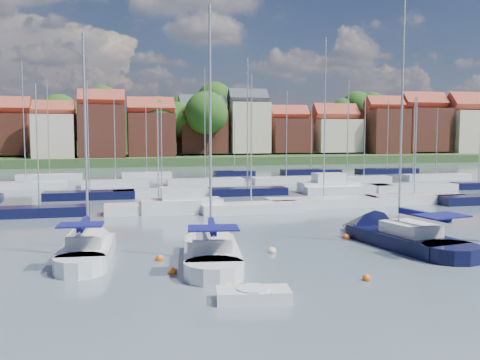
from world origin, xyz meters
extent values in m
plane|color=#45565E|center=(0.00, 40.00, 0.00)|extent=(260.00, 260.00, 0.00)
cube|color=silver|center=(-12.50, 4.06, 0.25)|extent=(3.06, 6.43, 1.20)
cone|color=silver|center=(-12.21, 7.96, 0.25)|extent=(2.82, 3.22, 2.61)
cylinder|color=silver|center=(-12.72, 0.94, 0.25)|extent=(2.79, 2.79, 1.20)
cube|color=silver|center=(-12.53, 3.63, 1.20)|extent=(2.01, 2.73, 0.70)
cylinder|color=#B2B2B7|center=(-12.46, 4.49, 6.64)|extent=(0.14, 0.14, 11.59)
cylinder|color=#B2B2B7|center=(-12.59, 2.76, 2.05)|extent=(0.35, 3.47, 0.10)
cube|color=#101152|center=(-12.59, 2.76, 2.20)|extent=(0.54, 3.32, 0.35)
cube|color=#101152|center=(-12.67, 1.63, 2.35)|extent=(2.32, 1.72, 0.08)
cube|color=silver|center=(-5.92, 1.87, 0.25)|extent=(3.84, 7.32, 1.20)
cone|color=silver|center=(-5.32, 6.20, 0.25)|extent=(3.35, 3.76, 2.91)
cylinder|color=silver|center=(-6.40, -1.59, 0.25)|extent=(3.28, 3.28, 1.20)
cube|color=silver|center=(-5.99, 1.39, 1.20)|extent=(2.42, 3.16, 0.70)
cylinder|color=#B2B2B7|center=(-5.86, 2.35, 7.32)|extent=(0.14, 0.14, 12.93)
cylinder|color=#B2B2B7|center=(-6.12, 0.43, 2.05)|extent=(0.63, 3.86, 0.10)
cube|color=#101152|center=(-6.12, 0.43, 2.20)|extent=(0.80, 3.69, 0.35)
cube|color=#101152|center=(-6.30, -0.82, 2.35)|extent=(2.69, 2.07, 0.08)
cube|color=black|center=(6.35, 3.01, 0.25)|extent=(4.52, 8.16, 1.20)
cone|color=black|center=(5.50, 7.75, 0.25)|extent=(3.82, 4.26, 3.21)
cylinder|color=black|center=(7.02, -0.79, 0.25)|extent=(3.73, 3.73, 1.20)
cube|color=silver|center=(6.44, 2.48, 1.20)|extent=(2.78, 3.56, 0.70)
cylinder|color=#B2B2B7|center=(6.25, 3.53, 8.16)|extent=(0.14, 0.14, 14.61)
cylinder|color=#B2B2B7|center=(6.63, 1.43, 2.05)|extent=(0.85, 4.24, 0.10)
cube|color=#101152|center=(6.63, 1.43, 2.20)|extent=(1.01, 4.06, 0.35)
cube|color=#101152|center=(6.87, 0.05, 2.35)|extent=(3.03, 2.38, 0.08)
cube|color=silver|center=(-5.42, -5.22, 0.22)|extent=(3.26, 1.86, 0.61)
cylinder|color=silver|center=(-5.42, -5.22, 0.39)|extent=(1.43, 1.43, 0.39)
sphere|color=beige|center=(-6.13, -3.48, 0.00)|extent=(0.48, 0.48, 0.48)
sphere|color=#D85914|center=(-8.24, -0.13, 0.00)|extent=(0.44, 0.44, 0.44)
sphere|color=#D85914|center=(0.61, -3.44, 0.00)|extent=(0.41, 0.41, 0.41)
sphere|color=#D85914|center=(3.83, 5.98, 0.00)|extent=(0.48, 0.48, 0.48)
sphere|color=beige|center=(-2.08, 3.19, 0.00)|extent=(0.50, 0.50, 0.50)
sphere|color=#D85914|center=(-8.63, 2.79, 0.00)|extent=(0.47, 0.47, 0.47)
cube|color=black|center=(-17.11, 20.54, 0.35)|extent=(8.01, 2.24, 1.00)
cylinder|color=#B2B2B7|center=(-17.11, 20.54, 5.93)|extent=(0.12, 0.12, 10.16)
cube|color=silver|center=(-7.27, 20.20, 0.35)|extent=(9.22, 2.58, 1.00)
cylinder|color=#B2B2B7|center=(-7.27, 20.20, 4.94)|extent=(0.12, 0.12, 8.18)
cube|color=silver|center=(0.63, 18.61, 0.35)|extent=(8.78, 2.46, 1.00)
cylinder|color=#B2B2B7|center=(0.63, 18.61, 6.38)|extent=(0.12, 0.12, 11.06)
cube|color=silver|center=(8.23, 20.67, 0.35)|extent=(10.79, 3.02, 1.00)
cylinder|color=#B2B2B7|center=(8.23, 20.67, 8.29)|extent=(0.12, 0.12, 14.87)
cube|color=silver|center=(17.98, 21.03, 0.35)|extent=(10.13, 2.84, 1.00)
cylinder|color=#B2B2B7|center=(17.98, 21.03, 5.65)|extent=(0.12, 0.12, 9.59)
cube|color=silver|center=(-5.31, 20.00, 0.50)|extent=(7.00, 2.60, 1.40)
cube|color=silver|center=(-5.31, 20.00, 1.60)|extent=(3.50, 2.20, 1.30)
cube|color=black|center=(-13.55, 31.64, 0.35)|extent=(9.30, 2.60, 1.00)
cylinder|color=#B2B2B7|center=(-13.55, 31.64, 6.59)|extent=(0.12, 0.12, 11.48)
cube|color=silver|center=(-5.94, 32.01, 0.35)|extent=(10.40, 2.91, 1.00)
cylinder|color=#B2B2B7|center=(-5.94, 32.01, 5.24)|extent=(0.12, 0.12, 8.77)
cube|color=black|center=(3.48, 31.28, 0.35)|extent=(8.80, 2.46, 1.00)
cylinder|color=#B2B2B7|center=(3.48, 31.28, 8.01)|extent=(0.12, 0.12, 14.33)
cube|color=silver|center=(15.40, 31.16, 0.35)|extent=(10.73, 3.00, 1.00)
cylinder|color=#B2B2B7|center=(15.40, 31.16, 6.92)|extent=(0.12, 0.12, 12.14)
cube|color=silver|center=(23.82, 30.97, 0.35)|extent=(10.48, 2.93, 1.00)
cylinder|color=#B2B2B7|center=(23.82, 30.97, 5.99)|extent=(0.12, 0.12, 10.28)
cube|color=black|center=(32.94, 31.07, 0.35)|extent=(6.84, 1.91, 1.00)
cylinder|color=#B2B2B7|center=(32.94, 31.07, 5.26)|extent=(0.12, 0.12, 8.82)
cube|color=silver|center=(13.46, 32.00, 0.50)|extent=(7.00, 2.60, 1.40)
cube|color=silver|center=(13.46, 32.00, 1.60)|extent=(3.50, 2.20, 1.30)
cube|color=silver|center=(-21.71, 44.21, 0.35)|extent=(9.71, 2.72, 1.00)
cylinder|color=#B2B2B7|center=(-21.71, 44.21, 8.29)|extent=(0.12, 0.12, 14.88)
cube|color=silver|center=(-10.84, 44.51, 0.35)|extent=(8.49, 2.38, 1.00)
cylinder|color=#B2B2B7|center=(-10.84, 44.51, 6.51)|extent=(0.12, 0.12, 11.31)
cube|color=silver|center=(0.79, 43.78, 0.35)|extent=(10.16, 2.85, 1.00)
cylinder|color=#B2B2B7|center=(0.79, 43.78, 8.15)|extent=(0.12, 0.12, 14.59)
cube|color=silver|center=(12.17, 43.90, 0.35)|extent=(9.53, 2.67, 1.00)
cylinder|color=#B2B2B7|center=(12.17, 43.90, 6.81)|extent=(0.12, 0.12, 11.91)
cube|color=silver|center=(23.16, 42.50, 0.35)|extent=(7.62, 2.13, 1.00)
cylinder|color=#B2B2B7|center=(23.16, 42.50, 6.91)|extent=(0.12, 0.12, 12.13)
cube|color=silver|center=(35.22, 43.59, 0.35)|extent=(10.17, 2.85, 1.00)
cylinder|color=#B2B2B7|center=(35.22, 43.59, 5.72)|extent=(0.12, 0.12, 9.73)
cube|color=silver|center=(-20.26, 56.56, 0.35)|extent=(9.24, 2.59, 1.00)
cylinder|color=#B2B2B7|center=(-20.26, 56.56, 7.43)|extent=(0.12, 0.12, 13.17)
cube|color=silver|center=(-6.08, 57.30, 0.35)|extent=(7.57, 2.12, 1.00)
cylinder|color=#B2B2B7|center=(-6.08, 57.30, 5.97)|extent=(0.12, 0.12, 10.24)
cube|color=black|center=(7.88, 57.47, 0.35)|extent=(6.58, 1.84, 1.00)
cylinder|color=#B2B2B7|center=(7.88, 57.47, 4.85)|extent=(0.12, 0.12, 8.01)
cube|color=black|center=(20.94, 57.40, 0.35)|extent=(9.92, 2.78, 1.00)
cylinder|color=#B2B2B7|center=(20.94, 57.40, 6.31)|extent=(0.12, 0.12, 10.92)
cube|color=black|center=(34.28, 56.37, 0.35)|extent=(10.55, 2.95, 1.00)
cylinder|color=#B2B2B7|center=(34.28, 56.37, 6.61)|extent=(0.12, 0.12, 11.51)
cube|color=#344B25|center=(0.00, 117.00, 0.30)|extent=(200.00, 70.00, 3.00)
cube|color=#344B25|center=(0.00, 142.00, 5.00)|extent=(200.00, 60.00, 14.00)
cube|color=brown|center=(-33.65, 97.79, 6.56)|extent=(10.37, 9.97, 8.73)
cube|color=brown|center=(-33.65, 97.79, 12.20)|extent=(10.57, 5.13, 5.13)
cube|color=beige|center=(-22.74, 89.00, 6.08)|extent=(8.09, 8.80, 8.96)
cube|color=brown|center=(-22.74, 89.00, 11.55)|extent=(8.25, 4.00, 4.00)
cube|color=brown|center=(-13.35, 89.94, 7.08)|extent=(9.36, 10.17, 10.97)
cube|color=brown|center=(-13.35, 89.94, 13.72)|extent=(9.54, 4.63, 4.63)
cube|color=brown|center=(-3.04, 91.65, 6.31)|extent=(9.90, 8.56, 9.42)
cube|color=brown|center=(-3.04, 91.65, 12.23)|extent=(10.10, 4.90, 4.90)
cube|color=brown|center=(9.10, 96.65, 6.95)|extent=(10.59, 8.93, 9.49)
cube|color=#383A42|center=(9.10, 96.65, 12.99)|extent=(10.80, 5.24, 5.24)
cube|color=beige|center=(19.71, 95.80, 8.02)|extent=(9.01, 8.61, 11.65)
cube|color=#383A42|center=(19.71, 95.80, 14.95)|extent=(9.19, 4.46, 4.46)
cube|color=brown|center=(30.17, 97.00, 6.20)|extent=(9.10, 9.34, 8.00)
cube|color=brown|center=(30.17, 97.00, 11.32)|extent=(9.28, 4.50, 4.50)
cube|color=beige|center=(41.95, 96.59, 6.14)|extent=(10.86, 9.59, 7.88)
cube|color=brown|center=(41.95, 96.59, 11.41)|extent=(11.07, 5.37, 5.37)
cube|color=brown|center=(53.76, 93.92, 7.09)|extent=(9.18, 9.96, 10.97)
cube|color=brown|center=(53.76, 93.92, 13.70)|extent=(9.36, 4.54, 4.54)
cube|color=brown|center=(65.18, 95.21, 7.58)|extent=(11.39, 9.67, 10.76)
cube|color=brown|center=(65.18, 95.21, 14.36)|extent=(11.62, 5.64, 5.64)
cube|color=beige|center=(78.01, 93.34, 7.00)|extent=(12.95, 8.52, 10.80)
cube|color=brown|center=(78.01, 93.34, 13.99)|extent=(13.21, 6.41, 6.41)
cylinder|color=#382619|center=(56.77, 115.51, 8.51)|extent=(0.50, 0.50, 4.47)
sphere|color=#2F571B|center=(56.77, 115.51, 14.58)|extent=(8.18, 8.18, 8.18)
cylinder|color=#382619|center=(3.46, 95.93, 3.83)|extent=(0.50, 0.50, 4.46)
sphere|color=#2F571B|center=(3.46, 95.93, 9.88)|extent=(8.15, 8.15, 8.15)
cylinder|color=#382619|center=(15.22, 113.68, 8.58)|extent=(0.50, 0.50, 5.15)
sphere|color=#2F571B|center=(15.22, 113.68, 15.56)|extent=(9.41, 9.41, 9.41)
cylinder|color=#382619|center=(-13.54, 116.31, 8.68)|extent=(0.50, 0.50, 4.56)
sphere|color=#2F571B|center=(-13.54, 116.31, 14.87)|extent=(8.34, 8.34, 8.34)
cylinder|color=#382619|center=(-23.24, 105.25, 4.18)|extent=(0.50, 0.50, 5.15)
sphere|color=#2F571B|center=(-23.24, 105.25, 11.17)|extent=(9.42, 9.42, 9.42)
cylinder|color=#382619|center=(13.76, 104.71, 3.48)|extent=(0.50, 0.50, 3.77)
sphere|color=#2F571B|center=(13.76, 104.71, 8.60)|extent=(6.89, 6.89, 6.89)
cylinder|color=#382619|center=(9.05, 90.94, 4.21)|extent=(0.50, 0.50, 5.21)
sphere|color=#2F571B|center=(9.05, 90.94, 11.28)|extent=(9.53, 9.53, 9.53)
cylinder|color=#382619|center=(61.93, 101.62, 3.09)|extent=(0.50, 0.50, 2.97)
sphere|color=#2F571B|center=(61.93, 101.62, 7.12)|extent=(5.44, 5.44, 5.44)
cylinder|color=#382619|center=(-1.15, 93.75, 4.02)|extent=(0.50, 0.50, 4.84)
sphere|color=#2F571B|center=(-1.15, 93.75, 10.59)|extent=(8.85, 8.85, 8.85)
cylinder|color=#382619|center=(52.68, 115.72, 8.17)|extent=(0.50, 0.50, 3.72)
sphere|color=#2F571B|center=(52.68, 115.72, 13.21)|extent=(6.80, 6.80, 6.80)
cylinder|color=#382619|center=(54.05, 94.13, 3.62)|extent=(0.50, 0.50, 4.05)
sphere|color=#2F571B|center=(54.05, 94.13, 9.11)|extent=(7.40, 7.40, 7.40)
cylinder|color=#382619|center=(6.84, 113.29, 7.91)|extent=(0.50, 0.50, 3.93)
sphere|color=#2F571B|center=(6.84, 113.29, 13.24)|extent=(7.19, 7.19, 7.19)
cylinder|color=#382619|center=(30.65, 100.17, 3.51)|extent=(0.50, 0.50, 3.82)
sphere|color=#2F571B|center=(30.65, 100.17, 8.70)|extent=(6.99, 6.99, 6.99)
cylinder|color=#382619|center=(-17.44, 93.12, 3.34)|extent=(0.50, 0.50, 3.48)
sphere|color=#2F571B|center=(-17.44, 93.12, 8.07)|extent=(6.37, 6.37, 6.37)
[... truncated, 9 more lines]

